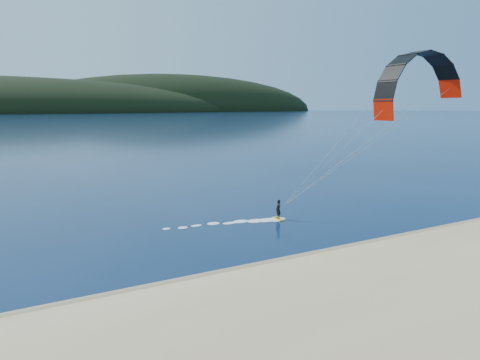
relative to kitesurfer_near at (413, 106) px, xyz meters
name	(u,v)px	position (x,y,z in m)	size (l,w,h in m)	color
ground	(305,298)	(-17.10, -7.98, -10.50)	(1800.00, 1800.00, 0.00)	#081C3A
wet_sand	(263,270)	(-17.10, -3.48, -10.45)	(220.00, 2.50, 0.10)	olive
headland	(28,113)	(-16.47, 737.30, -10.50)	(1200.00, 310.00, 140.00)	black
kitesurfer_near	(413,106)	(0.00, 0.00, 0.00)	(25.25, 9.71, 15.36)	gold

